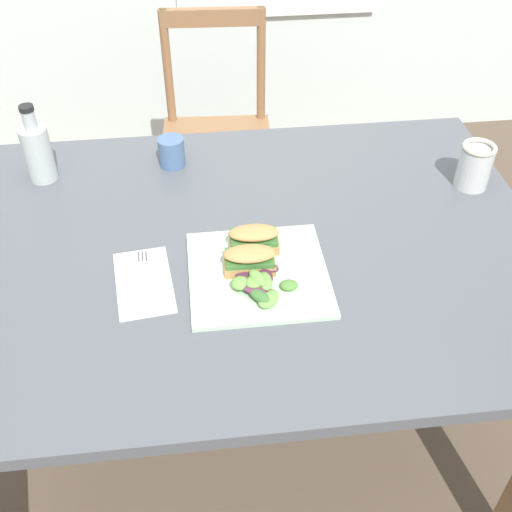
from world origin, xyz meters
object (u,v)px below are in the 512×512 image
at_px(cup_extra_side, 172,152).
at_px(fork_on_napkin, 143,275).
at_px(sandwich_half_back, 254,238).
at_px(mason_jar_iced_tea, 474,168).
at_px(dining_table, 245,278).
at_px(sandwich_half_front, 250,259).
at_px(bottle_cold_brew, 39,155).
at_px(chair_wooden_far, 217,137).
at_px(plate_lunch, 258,274).

bearing_deg(cup_extra_side, fork_on_napkin, -99.15).
bearing_deg(sandwich_half_back, cup_extra_side, 114.75).
relative_size(sandwich_half_back, cup_extra_side, 1.46).
xyz_separation_m(sandwich_half_back, mason_jar_iced_tea, (0.57, 0.19, 0.01)).
xyz_separation_m(dining_table, sandwich_half_front, (0.00, -0.10, 0.15)).
relative_size(bottle_cold_brew, cup_extra_side, 2.65).
xyz_separation_m(chair_wooden_far, mason_jar_iced_tea, (0.59, -0.80, 0.34)).
bearing_deg(bottle_cold_brew, mason_jar_iced_tea, -8.41).
bearing_deg(dining_table, sandwich_half_back, -59.18).
relative_size(dining_table, chair_wooden_far, 1.57).
relative_size(sandwich_half_front, fork_on_napkin, 0.60).
distance_m(dining_table, sandwich_half_back, 0.15).
bearing_deg(fork_on_napkin, chair_wooden_far, 78.24).
distance_m(dining_table, fork_on_napkin, 0.26).
height_order(dining_table, plate_lunch, plate_lunch).
relative_size(chair_wooden_far, fork_on_napkin, 4.69).
xyz_separation_m(fork_on_napkin, bottle_cold_brew, (-0.26, 0.40, 0.06)).
height_order(sandwich_half_back, fork_on_napkin, sandwich_half_back).
height_order(chair_wooden_far, sandwich_half_front, chair_wooden_far).
distance_m(chair_wooden_far, sandwich_half_front, 1.11).
bearing_deg(fork_on_napkin, plate_lunch, -5.40).
distance_m(plate_lunch, bottle_cold_brew, 0.66).
height_order(dining_table, cup_extra_side, cup_extra_side).
bearing_deg(fork_on_napkin, cup_extra_side, 80.85).
bearing_deg(sandwich_half_back, bottle_cold_brew, 145.06).
relative_size(chair_wooden_far, mason_jar_iced_tea, 7.53).
bearing_deg(chair_wooden_far, mason_jar_iced_tea, -53.62).
distance_m(sandwich_half_front, fork_on_napkin, 0.23).
bearing_deg(sandwich_half_back, dining_table, 120.82).
xyz_separation_m(sandwich_half_back, bottle_cold_brew, (-0.50, 0.35, 0.03)).
bearing_deg(dining_table, mason_jar_iced_tea, 15.12).
height_order(plate_lunch, sandwich_half_back, sandwich_half_back).
xyz_separation_m(plate_lunch, mason_jar_iced_tea, (0.57, 0.27, 0.05)).
height_order(sandwich_half_front, sandwich_half_back, same).
height_order(chair_wooden_far, plate_lunch, chair_wooden_far).
relative_size(chair_wooden_far, plate_lunch, 2.98).
relative_size(sandwich_half_front, bottle_cold_brew, 0.55).
height_order(chair_wooden_far, bottle_cold_brew, bottle_cold_brew).
bearing_deg(bottle_cold_brew, dining_table, -33.41).
bearing_deg(sandwich_half_front, bottle_cold_brew, 139.23).
bearing_deg(cup_extra_side, sandwich_half_back, -65.25).
bearing_deg(plate_lunch, mason_jar_iced_tea, 25.32).
height_order(chair_wooden_far, fork_on_napkin, chair_wooden_far).
xyz_separation_m(mason_jar_iced_tea, cup_extra_side, (-0.74, 0.18, -0.01)).
bearing_deg(cup_extra_side, plate_lunch, -69.17).
relative_size(dining_table, fork_on_napkin, 7.37).
relative_size(dining_table, mason_jar_iced_tea, 11.83).
bearing_deg(cup_extra_side, bottle_cold_brew, -175.62).
relative_size(sandwich_half_front, sandwich_half_back, 1.00).
bearing_deg(sandwich_half_front, fork_on_napkin, 177.10).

